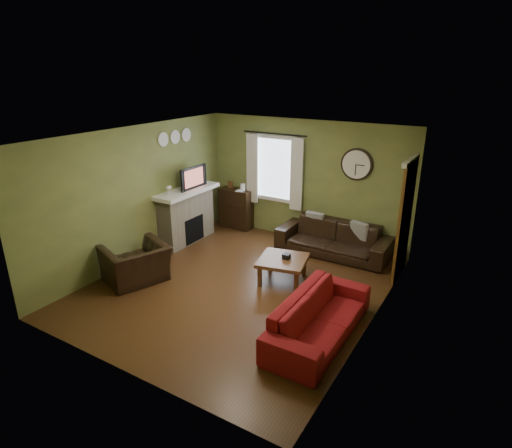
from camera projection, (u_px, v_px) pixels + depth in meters
The scene contains 31 objects.
floor at pixel (239, 286), 7.46m from camera, with size 4.60×5.20×0.00m, color #462913.
ceiling at pixel (237, 136), 6.56m from camera, with size 4.60×5.20×0.00m, color white.
wall_left at pixel (137, 195), 8.12m from camera, with size 0.00×5.20×2.60m, color olive.
wall_right at pixel (377, 244), 5.90m from camera, with size 0.00×5.20×2.60m, color olive.
wall_back at pixel (305, 181), 9.10m from camera, with size 4.60×0.00×2.60m, color olive.
wall_front at pixel (114, 280), 4.92m from camera, with size 4.60×0.00×2.60m, color olive.
fireplace at pixel (187, 217), 9.21m from camera, with size 0.40×1.40×1.10m, color tan.
firebox at pixel (194, 230), 9.20m from camera, with size 0.04×0.60×0.55m, color black.
mantel at pixel (186, 191), 8.99m from camera, with size 0.58×1.60×0.08m, color white.
tv at pixel (191, 180), 9.03m from camera, with size 0.60×0.08×0.35m, color black.
tv_screen at pixel (194, 178), 8.97m from camera, with size 0.02×0.62×0.36m, color #994C3F.
medallion_left at pixel (163, 139), 8.42m from camera, with size 0.28×0.28×0.03m, color white.
medallion_mid at pixel (175, 137), 8.71m from camera, with size 0.28×0.28×0.03m, color white.
medallion_right at pixel (186, 135), 8.99m from camera, with size 0.28×0.28×0.03m, color white.
window_pane at pixel (276, 169), 9.35m from camera, with size 1.00×0.02×1.30m, color silver, non-canonical shape.
curtain_rod at pixel (274, 134), 9.00m from camera, with size 0.03×0.03×1.50m, color black.
curtain_left at pixel (252, 169), 9.55m from camera, with size 0.28×0.04×1.55m, color silver.
curtain_right at pixel (297, 175), 9.02m from camera, with size 0.28×0.04×1.55m, color silver.
wall_clock at pixel (356, 165), 8.35m from camera, with size 0.64×0.06×0.64m, color white, non-canonical shape.
door at pixel (405, 222), 7.49m from camera, with size 0.05×0.90×2.10m, color brown.
bookshelf at pixel (236, 208), 10.04m from camera, with size 0.79×0.33×0.93m, color black, non-canonical shape.
book at pixel (237, 190), 9.74m from camera, with size 0.16×0.22×0.02m, color brown.
sofa_brown at pixel (333, 239), 8.64m from camera, with size 2.26×0.88×0.66m, color black.
pillow_left at pixel (359, 231), 8.46m from camera, with size 0.35×0.11×0.35m, color gray.
pillow_right at pixel (315, 221), 8.99m from camera, with size 0.38×0.11×0.38m, color gray.
sofa_red at pixel (319, 317), 5.99m from camera, with size 2.10×0.82×0.61m, color maroon.
armchair at pixel (136, 264), 7.53m from camera, with size 1.04×0.91×0.68m, color black.
coffee_table at pixel (283, 270), 7.58m from camera, with size 0.81×0.81×0.43m, color brown, non-canonical shape.
tissue_box at pixel (286, 260), 7.51m from camera, with size 0.12×0.12×0.09m, color black.
wine_glass_a at pixel (168, 191), 8.48m from camera, with size 0.07×0.07×0.20m, color white, non-canonical shape.
wine_glass_b at pixel (170, 190), 8.53m from camera, with size 0.07×0.07×0.19m, color white, non-canonical shape.
Camera 1 is at (3.66, -5.52, 3.61)m, focal length 30.00 mm.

